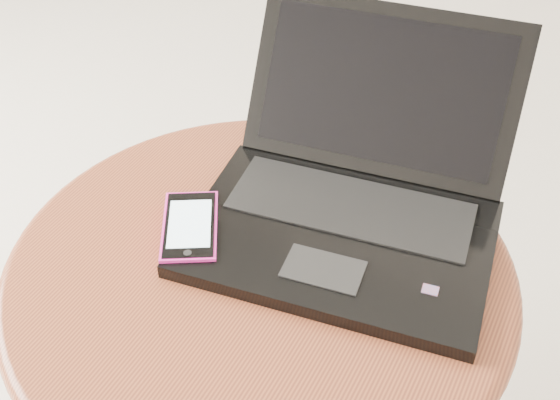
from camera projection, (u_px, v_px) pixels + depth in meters
The scene contains 4 objects.
table at pixel (261, 317), 0.86m from camera, with size 0.58×0.58×0.46m.
laptop at pixel (352, 193), 0.83m from camera, with size 0.38×0.39×0.20m.
phone_black at pixel (213, 226), 0.83m from camera, with size 0.09×0.12×0.01m.
phone_pink at pixel (190, 228), 0.81m from camera, with size 0.11×0.13×0.01m.
Camera 1 is at (0.34, -0.51, 1.03)m, focal length 45.43 mm.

